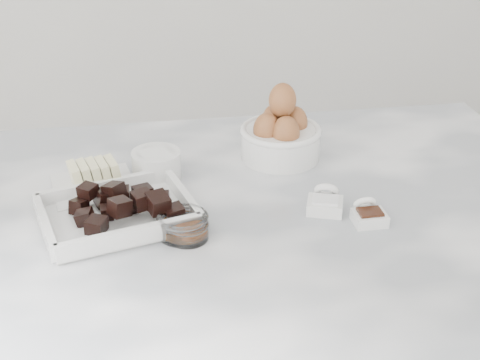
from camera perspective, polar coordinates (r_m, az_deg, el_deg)
name	(u,v)px	position (r m, az deg, el deg)	size (l,w,h in m)	color
marble_slab	(231,221)	(1.11, -0.78, -3.53)	(1.20, 0.80, 0.04)	white
chocolate_dish	(116,208)	(1.07, -10.50, -2.39)	(0.27, 0.23, 0.06)	white
butter_plate	(92,182)	(1.17, -12.52, -0.14)	(0.16, 0.16, 0.06)	white
sugar_ramekin	(156,164)	(1.20, -7.15, 1.36)	(0.09, 0.09, 0.05)	white
egg_bowl	(281,134)	(1.26, 3.49, 3.93)	(0.15, 0.15, 0.15)	white
honey_bowl	(183,225)	(1.03, -4.88, -3.82)	(0.08, 0.08, 0.04)	white
zest_bowl	(188,230)	(1.02, -4.45, -4.28)	(0.06, 0.06, 0.03)	white
vanilla_spoon	(368,214)	(1.08, 10.89, -2.87)	(0.05, 0.06, 0.04)	white
salt_spoon	(325,202)	(1.10, 7.29, -1.85)	(0.07, 0.08, 0.04)	white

